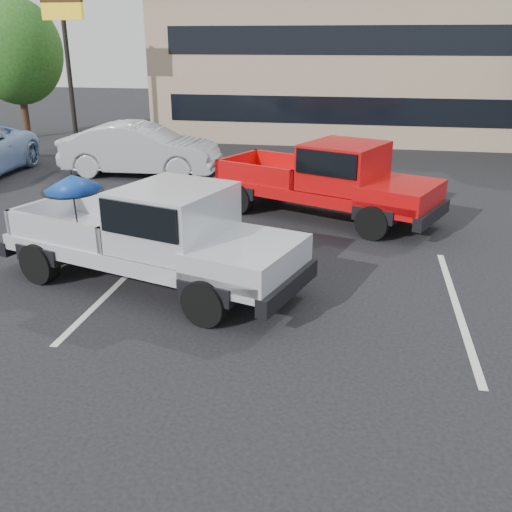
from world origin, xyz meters
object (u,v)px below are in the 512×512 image
object	(u,v)px
red_pickup	(337,178)
silver_sedan	(141,149)
tree_left	(16,52)
motel_sign	(64,27)
tree_back	(470,36)
silver_pickup	(163,232)

from	to	relation	value
red_pickup	silver_sedan	xyz separation A→B (m)	(-6.61, 3.88, -0.20)
tree_left	motel_sign	bearing A→B (deg)	-36.87
tree_back	silver_pickup	distance (m)	23.78
silver_pickup	red_pickup	xyz separation A→B (m)	(2.77, 4.82, -0.01)
tree_back	silver_sedan	distance (m)	18.30
motel_sign	silver_sedan	size ratio (longest dim) A/B	1.17
motel_sign	silver_pickup	distance (m)	14.91
tree_back	red_pickup	distance (m)	18.40
motel_sign	silver_sedan	world-z (taller)	motel_sign
tree_left	silver_sedan	xyz separation A→B (m)	(8.07, -6.41, -2.89)
tree_back	red_pickup	bearing A→B (deg)	-107.10
silver_pickup	silver_sedan	distance (m)	9.51
tree_back	silver_pickup	world-z (taller)	tree_back
tree_back	red_pickup	world-z (taller)	tree_back
motel_sign	tree_left	world-z (taller)	tree_left
tree_left	silver_pickup	distance (m)	19.43
motel_sign	silver_sedan	bearing A→B (deg)	-39.98
silver_sedan	tree_left	bearing A→B (deg)	48.74
silver_sedan	tree_back	bearing A→B (deg)	-44.45
tree_back	silver_sedan	xyz separation A→B (m)	(-11.93, -13.41, -3.57)
tree_back	tree_left	bearing A→B (deg)	-160.71
motel_sign	silver_pickup	size ratio (longest dim) A/B	1.00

